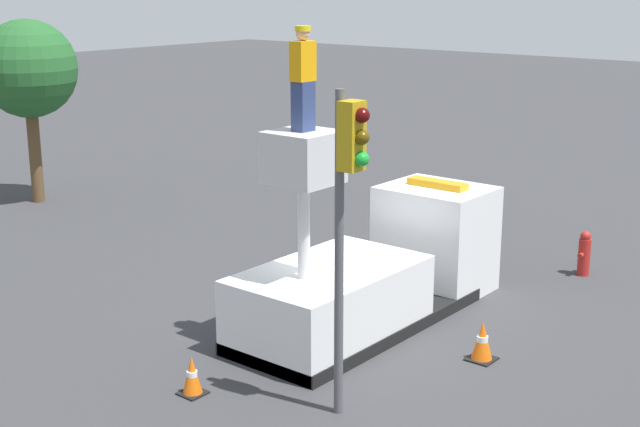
{
  "coord_description": "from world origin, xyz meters",
  "views": [
    {
      "loc": [
        -12.98,
        -9.61,
        6.5
      ],
      "look_at": [
        -2.34,
        -0.95,
        2.88
      ],
      "focal_mm": 50.0,
      "sensor_mm": 36.0,
      "label": 1
    }
  ],
  "objects_px": {
    "traffic_light_pole": "(347,191)",
    "bucket_truck": "(374,273)",
    "tree_left_bg": "(28,70)",
    "worker": "(303,79)",
    "fire_hydrant": "(584,254)",
    "traffic_cone_rear": "(192,376)",
    "traffic_cone_curbside": "(482,342)"
  },
  "relations": [
    {
      "from": "fire_hydrant",
      "to": "traffic_cone_curbside",
      "type": "relative_size",
      "value": 1.42
    },
    {
      "from": "bucket_truck",
      "to": "traffic_cone_curbside",
      "type": "height_order",
      "value": "bucket_truck"
    },
    {
      "from": "tree_left_bg",
      "to": "fire_hydrant",
      "type": "bearing_deg",
      "value": -76.37
    },
    {
      "from": "fire_hydrant",
      "to": "traffic_cone_rear",
      "type": "xyz_separation_m",
      "value": [
        -9.71,
        2.44,
        -0.2
      ]
    },
    {
      "from": "worker",
      "to": "traffic_cone_curbside",
      "type": "xyz_separation_m",
      "value": [
        1.7,
        -2.66,
        -4.55
      ]
    },
    {
      "from": "bucket_truck",
      "to": "traffic_cone_rear",
      "type": "distance_m",
      "value": 4.63
    },
    {
      "from": "tree_left_bg",
      "to": "traffic_light_pole",
      "type": "bearing_deg",
      "value": -107.68
    },
    {
      "from": "fire_hydrant",
      "to": "traffic_cone_curbside",
      "type": "height_order",
      "value": "fire_hydrant"
    },
    {
      "from": "traffic_light_pole",
      "to": "traffic_cone_rear",
      "type": "relative_size",
      "value": 7.7
    },
    {
      "from": "worker",
      "to": "traffic_cone_rear",
      "type": "relative_size",
      "value": 2.69
    },
    {
      "from": "worker",
      "to": "traffic_cone_rear",
      "type": "height_order",
      "value": "worker"
    },
    {
      "from": "fire_hydrant",
      "to": "traffic_cone_curbside",
      "type": "bearing_deg",
      "value": -174.65
    },
    {
      "from": "worker",
      "to": "traffic_cone_rear",
      "type": "distance_m",
      "value": 5.2
    },
    {
      "from": "bucket_truck",
      "to": "fire_hydrant",
      "type": "xyz_separation_m",
      "value": [
        5.14,
        -2.14,
        -0.42
      ]
    },
    {
      "from": "worker",
      "to": "fire_hydrant",
      "type": "relative_size",
      "value": 1.69
    },
    {
      "from": "traffic_light_pole",
      "to": "fire_hydrant",
      "type": "relative_size",
      "value": 4.85
    },
    {
      "from": "bucket_truck",
      "to": "tree_left_bg",
      "type": "xyz_separation_m",
      "value": [
        1.36,
        13.43,
        3.01
      ]
    },
    {
      "from": "traffic_light_pole",
      "to": "fire_hydrant",
      "type": "distance_m",
      "value": 9.23
    },
    {
      "from": "traffic_cone_curbside",
      "to": "worker",
      "type": "bearing_deg",
      "value": 122.56
    },
    {
      "from": "traffic_light_pole",
      "to": "worker",
      "type": "bearing_deg",
      "value": 54.89
    },
    {
      "from": "traffic_light_pole",
      "to": "traffic_cone_rear",
      "type": "height_order",
      "value": "traffic_light_pole"
    },
    {
      "from": "fire_hydrant",
      "to": "traffic_cone_rear",
      "type": "height_order",
      "value": "fire_hydrant"
    },
    {
      "from": "traffic_light_pole",
      "to": "tree_left_bg",
      "type": "relative_size",
      "value": 0.93
    },
    {
      "from": "bucket_truck",
      "to": "worker",
      "type": "distance_m",
      "value": 4.51
    },
    {
      "from": "traffic_light_pole",
      "to": "bucket_truck",
      "type": "bearing_deg",
      "value": 29.78
    },
    {
      "from": "worker",
      "to": "fire_hydrant",
      "type": "height_order",
      "value": "worker"
    },
    {
      "from": "traffic_light_pole",
      "to": "traffic_cone_rear",
      "type": "bearing_deg",
      "value": 113.1
    },
    {
      "from": "worker",
      "to": "fire_hydrant",
      "type": "bearing_deg",
      "value": -16.36
    },
    {
      "from": "fire_hydrant",
      "to": "tree_left_bg",
      "type": "height_order",
      "value": "tree_left_bg"
    },
    {
      "from": "worker",
      "to": "fire_hydrant",
      "type": "distance_m",
      "value": 8.76
    },
    {
      "from": "tree_left_bg",
      "to": "worker",
      "type": "bearing_deg",
      "value": -104.59
    },
    {
      "from": "traffic_light_pole",
      "to": "traffic_cone_curbside",
      "type": "bearing_deg",
      "value": -11.06
    }
  ]
}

